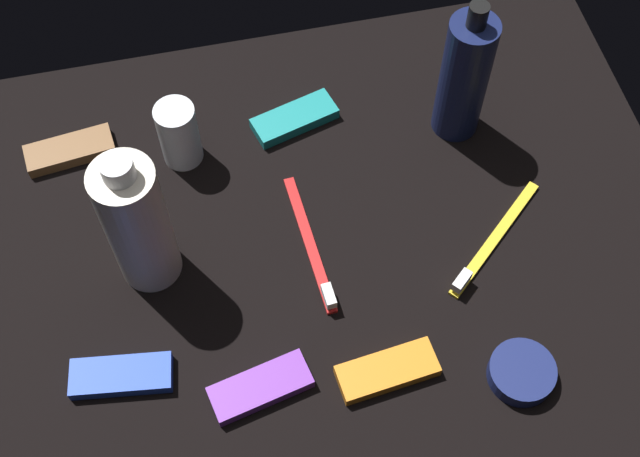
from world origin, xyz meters
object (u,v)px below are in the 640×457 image
at_px(snack_bar_teal, 295,119).
at_px(cream_tin_left, 522,373).
at_px(snack_bar_blue, 121,376).
at_px(bodywash_bottle, 137,224).
at_px(deodorant_stick, 179,134).
at_px(toothbrush_yellow, 490,244).
at_px(snack_bar_brown, 70,150).
at_px(toothbrush_red, 312,250).
at_px(snack_bar_orange, 387,371).
at_px(lotion_bottle, 464,77).
at_px(snack_bar_purple, 261,387).

bearing_deg(snack_bar_teal, cream_tin_left, 97.55).
distance_m(snack_bar_blue, snack_bar_teal, 0.37).
distance_m(snack_bar_teal, cream_tin_left, 0.41).
distance_m(bodywash_bottle, deodorant_stick, 0.16).
relative_size(toothbrush_yellow, snack_bar_brown, 1.38).
xyz_separation_m(toothbrush_red, snack_bar_teal, (-0.02, -0.18, 0.00)).
distance_m(snack_bar_orange, snack_bar_brown, 0.46).
height_order(lotion_bottle, snack_bar_orange, lotion_bottle).
distance_m(deodorant_stick, snack_bar_brown, 0.14).
xyz_separation_m(bodywash_bottle, snack_bar_teal, (-0.19, -0.16, -0.08)).
xyz_separation_m(bodywash_bottle, snack_bar_blue, (0.05, 0.12, -0.08)).
relative_size(snack_bar_teal, snack_bar_orange, 1.00).
relative_size(snack_bar_teal, cream_tin_left, 1.51).
bearing_deg(snack_bar_orange, lotion_bottle, -125.09).
height_order(lotion_bottle, snack_bar_blue, lotion_bottle).
bearing_deg(deodorant_stick, cream_tin_left, 130.54).
relative_size(lotion_bottle, toothbrush_red, 1.10).
xyz_separation_m(deodorant_stick, snack_bar_brown, (0.13, -0.03, -0.04)).
bearing_deg(snack_bar_blue, toothbrush_yellow, -163.19).
relative_size(lotion_bottle, toothbrush_yellow, 1.38).
height_order(toothbrush_red, snack_bar_brown, toothbrush_red).
relative_size(deodorant_stick, snack_bar_purple, 0.83).
height_order(snack_bar_purple, cream_tin_left, cream_tin_left).
bearing_deg(snack_bar_brown, snack_bar_teal, 170.53).
relative_size(snack_bar_brown, cream_tin_left, 1.51).
distance_m(bodywash_bottle, cream_tin_left, 0.42).
height_order(toothbrush_red, snack_bar_orange, toothbrush_red).
bearing_deg(lotion_bottle, snack_bar_teal, -13.08).
bearing_deg(snack_bar_purple, snack_bar_orange, 163.42).
bearing_deg(toothbrush_yellow, snack_bar_teal, -50.64).
xyz_separation_m(snack_bar_teal, snack_bar_orange, (-0.03, 0.34, 0.00)).
distance_m(deodorant_stick, snack_bar_orange, 0.36).
height_order(snack_bar_blue, cream_tin_left, cream_tin_left).
bearing_deg(snack_bar_orange, snack_bar_teal, -91.54).
relative_size(deodorant_stick, snack_bar_orange, 0.83).
relative_size(bodywash_bottle, deodorant_stick, 2.34).
bearing_deg(cream_tin_left, deodorant_stick, -49.46).
relative_size(lotion_bottle, cream_tin_left, 2.87).
bearing_deg(snack_bar_orange, toothbrush_yellow, -147.55).
bearing_deg(snack_bar_purple, toothbrush_yellow, -170.50).
distance_m(snack_bar_purple, cream_tin_left, 0.27).
relative_size(snack_bar_blue, snack_bar_orange, 1.00).
distance_m(toothbrush_yellow, snack_bar_brown, 0.51).
xyz_separation_m(toothbrush_red, snack_bar_orange, (-0.05, 0.16, 0.00)).
height_order(toothbrush_red, snack_bar_blue, toothbrush_red).
bearing_deg(bodywash_bottle, toothbrush_yellow, 171.34).
bearing_deg(cream_tin_left, toothbrush_red, -46.57).
height_order(toothbrush_yellow, snack_bar_brown, toothbrush_yellow).
bearing_deg(cream_tin_left, lotion_bottle, -95.15).
relative_size(deodorant_stick, snack_bar_brown, 0.83).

